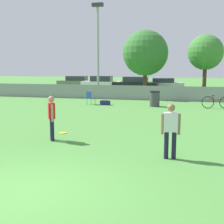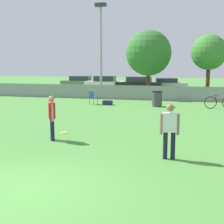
{
  "view_description": "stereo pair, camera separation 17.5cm",
  "coord_description": "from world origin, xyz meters",
  "px_view_note": "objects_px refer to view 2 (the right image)",
  "views": [
    {
      "loc": [
        3.29,
        -5.66,
        2.7
      ],
      "look_at": [
        0.73,
        4.82,
        1.05
      ],
      "focal_mm": 50.0,
      "sensor_mm": 36.0,
      "label": 1
    },
    {
      "loc": [
        3.46,
        -5.62,
        2.7
      ],
      "look_at": [
        0.73,
        4.82,
        1.05
      ],
      "focal_mm": 50.0,
      "sensor_mm": 36.0,
      "label": 2
    }
  ],
  "objects_px": {
    "tree_near_pole": "(149,53)",
    "parked_car_olive": "(80,82)",
    "parked_car_white": "(105,83)",
    "parked_car_silver": "(166,84)",
    "gear_bag_sideline": "(108,103)",
    "frisbee_disc": "(64,133)",
    "tree_far_right": "(209,52)",
    "parked_car_dark": "(139,84)",
    "player_thrower_red": "(52,115)",
    "bicycle_sideline": "(220,102)",
    "folding_chair_sideline": "(93,97)",
    "trash_bin": "(157,99)",
    "player_receiver_white": "(170,128)",
    "light_pole": "(101,42)"
  },
  "relations": [
    {
      "from": "player_receiver_white",
      "to": "folding_chair_sideline",
      "type": "distance_m",
      "value": 12.7
    },
    {
      "from": "player_receiver_white",
      "to": "trash_bin",
      "type": "relative_size",
      "value": 1.58
    },
    {
      "from": "tree_near_pole",
      "to": "parked_car_white",
      "type": "relative_size",
      "value": 1.34
    },
    {
      "from": "parked_car_silver",
      "to": "gear_bag_sideline",
      "type": "bearing_deg",
      "value": -112.45
    },
    {
      "from": "folding_chair_sideline",
      "to": "parked_car_dark",
      "type": "height_order",
      "value": "parked_car_dark"
    },
    {
      "from": "parked_car_olive",
      "to": "parked_car_silver",
      "type": "height_order",
      "value": "parked_car_olive"
    },
    {
      "from": "player_thrower_red",
      "to": "gear_bag_sideline",
      "type": "height_order",
      "value": "player_thrower_red"
    },
    {
      "from": "frisbee_disc",
      "to": "trash_bin",
      "type": "xyz_separation_m",
      "value": [
        2.68,
        8.86,
        0.5
      ]
    },
    {
      "from": "tree_far_right",
      "to": "frisbee_disc",
      "type": "height_order",
      "value": "tree_far_right"
    },
    {
      "from": "gear_bag_sideline",
      "to": "parked_car_silver",
      "type": "relative_size",
      "value": 0.14
    },
    {
      "from": "tree_far_right",
      "to": "bicycle_sideline",
      "type": "height_order",
      "value": "tree_far_right"
    },
    {
      "from": "parked_car_dark",
      "to": "player_receiver_white",
      "type": "bearing_deg",
      "value": -76.2
    },
    {
      "from": "bicycle_sideline",
      "to": "parked_car_white",
      "type": "bearing_deg",
      "value": 123.56
    },
    {
      "from": "player_receiver_white",
      "to": "trash_bin",
      "type": "xyz_separation_m",
      "value": [
        -1.63,
        11.27,
        -0.42
      ]
    },
    {
      "from": "folding_chair_sideline",
      "to": "trash_bin",
      "type": "relative_size",
      "value": 0.88
    },
    {
      "from": "gear_bag_sideline",
      "to": "folding_chair_sideline",
      "type": "bearing_deg",
      "value": -176.17
    },
    {
      "from": "frisbee_disc",
      "to": "parked_car_silver",
      "type": "bearing_deg",
      "value": 84.43
    },
    {
      "from": "parked_car_dark",
      "to": "frisbee_disc",
      "type": "bearing_deg",
      "value": -86.65
    },
    {
      "from": "frisbee_disc",
      "to": "parked_car_white",
      "type": "bearing_deg",
      "value": 101.47
    },
    {
      "from": "parked_car_dark",
      "to": "parked_car_silver",
      "type": "relative_size",
      "value": 1.03
    },
    {
      "from": "player_receiver_white",
      "to": "parked_car_olive",
      "type": "xyz_separation_m",
      "value": [
        -12.13,
        25.39,
        -0.26
      ]
    },
    {
      "from": "frisbee_disc",
      "to": "gear_bag_sideline",
      "type": "height_order",
      "value": "gear_bag_sideline"
    },
    {
      "from": "player_thrower_red",
      "to": "bicycle_sideline",
      "type": "xyz_separation_m",
      "value": [
        6.44,
        10.0,
        -0.53
      ]
    },
    {
      "from": "parked_car_olive",
      "to": "tree_near_pole",
      "type": "bearing_deg",
      "value": -42.74
    },
    {
      "from": "parked_car_white",
      "to": "parked_car_silver",
      "type": "distance_m",
      "value": 6.45
    },
    {
      "from": "tree_far_right",
      "to": "parked_car_dark",
      "type": "bearing_deg",
      "value": 144.47
    },
    {
      "from": "gear_bag_sideline",
      "to": "parked_car_olive",
      "type": "height_order",
      "value": "parked_car_olive"
    },
    {
      "from": "parked_car_white",
      "to": "parked_car_silver",
      "type": "xyz_separation_m",
      "value": [
        6.32,
        1.29,
        -0.08
      ]
    },
    {
      "from": "folding_chair_sideline",
      "to": "parked_car_silver",
      "type": "bearing_deg",
      "value": -78.95
    },
    {
      "from": "player_receiver_white",
      "to": "frisbee_disc",
      "type": "xyz_separation_m",
      "value": [
        -4.31,
        2.42,
        -0.91
      ]
    },
    {
      "from": "bicycle_sideline",
      "to": "parked_car_silver",
      "type": "distance_m",
      "value": 13.79
    },
    {
      "from": "tree_near_pole",
      "to": "gear_bag_sideline",
      "type": "relative_size",
      "value": 8.85
    },
    {
      "from": "parked_car_silver",
      "to": "parked_car_dark",
      "type": "bearing_deg",
      "value": -162.84
    },
    {
      "from": "player_receiver_white",
      "to": "parked_car_dark",
      "type": "relative_size",
      "value": 0.35
    },
    {
      "from": "light_pole",
      "to": "bicycle_sideline",
      "type": "bearing_deg",
      "value": -27.07
    },
    {
      "from": "player_thrower_red",
      "to": "gear_bag_sideline",
      "type": "xyz_separation_m",
      "value": [
        -0.72,
        10.03,
        -0.78
      ]
    },
    {
      "from": "frisbee_disc",
      "to": "tree_far_right",
      "type": "bearing_deg",
      "value": 69.07
    },
    {
      "from": "light_pole",
      "to": "frisbee_disc",
      "type": "xyz_separation_m",
      "value": [
        2.45,
        -13.41,
        -4.49
      ]
    },
    {
      "from": "trash_bin",
      "to": "bicycle_sideline",
      "type": "bearing_deg",
      "value": -0.46
    },
    {
      "from": "trash_bin",
      "to": "parked_car_white",
      "type": "xyz_separation_m",
      "value": [
        -6.86,
        11.75,
        0.21
      ]
    },
    {
      "from": "frisbee_disc",
      "to": "bicycle_sideline",
      "type": "relative_size",
      "value": 0.16
    },
    {
      "from": "light_pole",
      "to": "player_receiver_white",
      "type": "relative_size",
      "value": 4.69
    },
    {
      "from": "parked_car_silver",
      "to": "parked_car_olive",
      "type": "bearing_deg",
      "value": 163.37
    },
    {
      "from": "player_thrower_red",
      "to": "light_pole",
      "type": "bearing_deg",
      "value": 159.72
    },
    {
      "from": "frisbee_disc",
      "to": "folding_chair_sideline",
      "type": "relative_size",
      "value": 0.33
    },
    {
      "from": "tree_near_pole",
      "to": "parked_car_olive",
      "type": "relative_size",
      "value": 1.26
    },
    {
      "from": "bicycle_sideline",
      "to": "gear_bag_sideline",
      "type": "height_order",
      "value": "bicycle_sideline"
    },
    {
      "from": "folding_chair_sideline",
      "to": "parked_car_silver",
      "type": "xyz_separation_m",
      "value": [
        3.81,
        13.11,
        0.12
      ]
    },
    {
      "from": "light_pole",
      "to": "bicycle_sideline",
      "type": "height_order",
      "value": "light_pole"
    },
    {
      "from": "parked_car_silver",
      "to": "tree_near_pole",
      "type": "bearing_deg",
      "value": -109.92
    }
  ]
}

